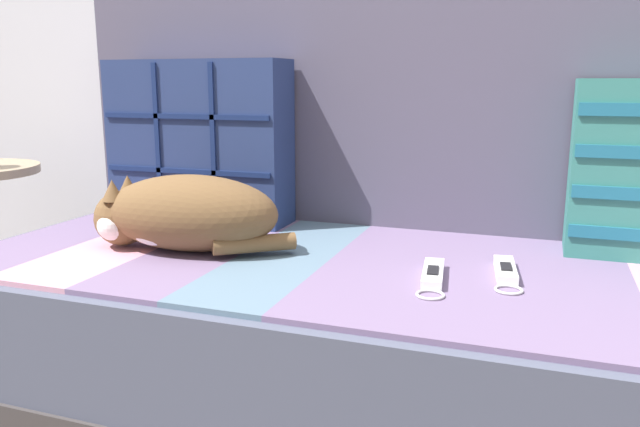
{
  "coord_description": "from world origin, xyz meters",
  "views": [
    {
      "loc": [
        0.29,
        -1.05,
        0.73
      ],
      "look_at": [
        -0.1,
        0.07,
        0.47
      ],
      "focal_mm": 35.0,
      "sensor_mm": 36.0,
      "label": 1
    }
  ],
  "objects": [
    {
      "name": "sofa_backrest",
      "position": [
        0.0,
        0.48,
        0.66
      ],
      "size": [
        1.76,
        0.14,
        0.58
      ],
      "color": "#514C60",
      "rests_on": "couch"
    },
    {
      "name": "game_remote_near",
      "position": [
        0.12,
        0.03,
        0.38
      ],
      "size": [
        0.07,
        0.2,
        0.02
      ],
      "color": "white",
      "rests_on": "couch"
    },
    {
      "name": "sleeping_cat",
      "position": [
        -0.42,
        0.06,
        0.45
      ],
      "size": [
        0.44,
        0.25,
        0.16
      ],
      "color": "brown",
      "rests_on": "couch"
    },
    {
      "name": "couch",
      "position": [
        -0.0,
        0.14,
        0.18
      ],
      "size": [
        1.79,
        0.81,
        0.37
      ],
      "color": "#3D3838",
      "rests_on": "ground_plane"
    },
    {
      "name": "game_remote_far",
      "position": [
        0.25,
        0.1,
        0.38
      ],
      "size": [
        0.07,
        0.19,
        0.02
      ],
      "color": "white",
      "rests_on": "couch"
    },
    {
      "name": "throw_pillow_quilted",
      "position": [
        -0.53,
        0.33,
        0.58
      ],
      "size": [
        0.47,
        0.14,
        0.4
      ],
      "color": "navy",
      "rests_on": "couch"
    }
  ]
}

